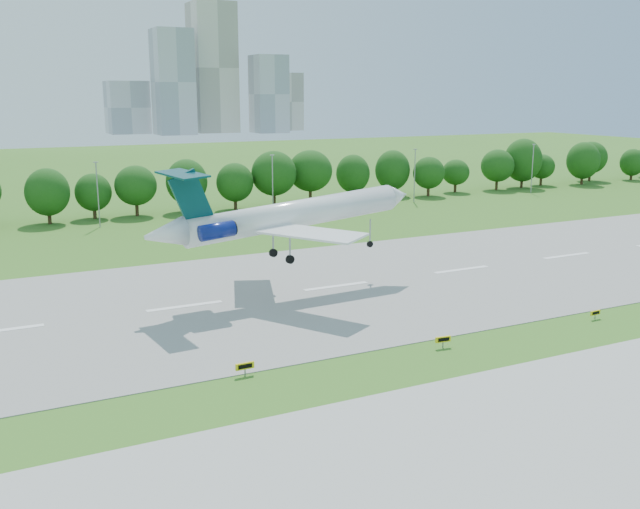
{
  "coord_description": "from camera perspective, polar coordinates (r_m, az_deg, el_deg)",
  "views": [
    {
      "loc": [
        -41.31,
        -53.63,
        24.36
      ],
      "look_at": [
        -5.79,
        18.0,
        6.28
      ],
      "focal_mm": 40.0,
      "sensor_mm": 36.0,
      "label": 1
    }
  ],
  "objects": [
    {
      "name": "ground",
      "position": [
        71.94,
        10.65,
        -7.28
      ],
      "size": [
        600.0,
        600.0,
        0.0
      ],
      "primitive_type": "plane",
      "color": "#345F19",
      "rests_on": "ground"
    },
    {
      "name": "airliner",
      "position": [
        86.59,
        -3.08,
        3.14
      ],
      "size": [
        36.77,
        26.59,
        11.89
      ],
      "rotation": [
        0.0,
        -0.07,
        0.1
      ],
      "color": "white",
      "rests_on": "ground"
    },
    {
      "name": "runway",
      "position": [
        92.09,
        1.3,
        -2.57
      ],
      "size": [
        400.0,
        45.0,
        0.08
      ],
      "primitive_type": "cube",
      "color": "gray",
      "rests_on": "ground"
    },
    {
      "name": "taxiway",
      "position": [
        59.72,
        21.28,
        -12.21
      ],
      "size": [
        400.0,
        23.0,
        0.08
      ],
      "primitive_type": "cube",
      "color": "#ADADA8",
      "rests_on": "ground"
    },
    {
      "name": "skyline",
      "position": [
        466.26,
        -8.95,
        13.35
      ],
      "size": [
        127.0,
        52.0,
        80.0
      ],
      "color": "#B2B2B7",
      "rests_on": "ground"
    },
    {
      "name": "light_poles",
      "position": [
        142.22,
        -10.36,
        5.26
      ],
      "size": [
        175.9,
        0.25,
        12.19
      ],
      "color": "gray",
      "rests_on": "ground"
    },
    {
      "name": "tree_line",
      "position": [
        152.46,
        -10.51,
        5.69
      ],
      "size": [
        288.4,
        8.4,
        10.4
      ],
      "color": "#382314",
      "rests_on": "ground"
    },
    {
      "name": "taxi_sign_right",
      "position": [
        84.51,
        21.17,
        -4.38
      ],
      "size": [
        1.42,
        0.23,
        0.99
      ],
      "rotation": [
        0.0,
        0.0,
        0.04
      ],
      "color": "gray",
      "rests_on": "ground"
    },
    {
      "name": "taxi_sign_centre",
      "position": [
        71.22,
        9.82,
        -6.72
      ],
      "size": [
        1.67,
        0.37,
        1.17
      ],
      "rotation": [
        0.0,
        0.0,
        -0.1
      ],
      "color": "gray",
      "rests_on": "ground"
    },
    {
      "name": "taxi_sign_left",
      "position": [
        63.87,
        -6.03,
        -8.88
      ],
      "size": [
        1.74,
        0.27,
        1.22
      ],
      "rotation": [
        0.0,
        0.0,
        0.03
      ],
      "color": "gray",
      "rests_on": "ground"
    }
  ]
}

